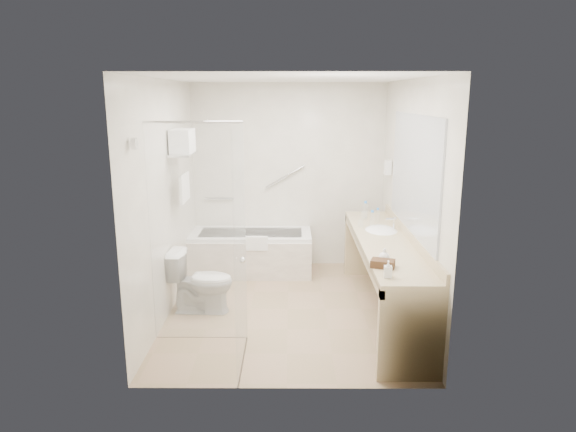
{
  "coord_description": "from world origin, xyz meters",
  "views": [
    {
      "loc": [
        0.03,
        -5.36,
        2.34
      ],
      "look_at": [
        0.0,
        0.3,
        1.0
      ],
      "focal_mm": 32.0,
      "sensor_mm": 36.0,
      "label": 1
    }
  ],
  "objects_px": {
    "amenity_basket": "(383,263)",
    "toilet": "(201,282)",
    "vanity_counter": "(384,259)",
    "water_bottle_left": "(378,215)",
    "bathtub": "(251,252)"
  },
  "relations": [
    {
      "from": "amenity_basket",
      "to": "vanity_counter",
      "type": "bearing_deg",
      "value": 78.62
    },
    {
      "from": "amenity_basket",
      "to": "toilet",
      "type": "bearing_deg",
      "value": 151.38
    },
    {
      "from": "vanity_counter",
      "to": "toilet",
      "type": "distance_m",
      "value": 2.0
    },
    {
      "from": "toilet",
      "to": "water_bottle_left",
      "type": "bearing_deg",
      "value": -68.77
    },
    {
      "from": "amenity_basket",
      "to": "water_bottle_left",
      "type": "height_order",
      "value": "water_bottle_left"
    },
    {
      "from": "bathtub",
      "to": "amenity_basket",
      "type": "bearing_deg",
      "value": -59.34
    },
    {
      "from": "vanity_counter",
      "to": "water_bottle_left",
      "type": "height_order",
      "value": "water_bottle_left"
    },
    {
      "from": "bathtub",
      "to": "water_bottle_left",
      "type": "bearing_deg",
      "value": -20.73
    },
    {
      "from": "amenity_basket",
      "to": "bathtub",
      "type": "bearing_deg",
      "value": 120.66
    },
    {
      "from": "vanity_counter",
      "to": "water_bottle_left",
      "type": "relative_size",
      "value": 15.97
    },
    {
      "from": "bathtub",
      "to": "water_bottle_left",
      "type": "xyz_separation_m",
      "value": [
        1.58,
        -0.6,
        0.65
      ]
    },
    {
      "from": "amenity_basket",
      "to": "water_bottle_left",
      "type": "relative_size",
      "value": 1.2
    },
    {
      "from": "vanity_counter",
      "to": "amenity_basket",
      "type": "relative_size",
      "value": 13.29
    },
    {
      "from": "amenity_basket",
      "to": "water_bottle_left",
      "type": "distance_m",
      "value": 1.69
    },
    {
      "from": "vanity_counter",
      "to": "amenity_basket",
      "type": "height_order",
      "value": "vanity_counter"
    }
  ]
}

